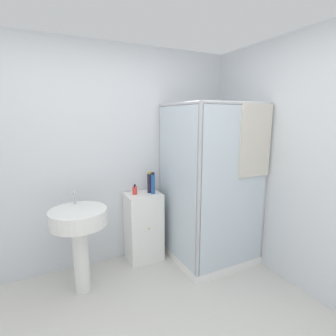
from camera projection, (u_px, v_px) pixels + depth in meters
wall_back at (96, 158)px, 2.94m from camera, size 6.40×0.06×2.50m
shower_enclosure at (210, 220)px, 3.10m from camera, size 0.91×0.94×1.86m
vanity_cabinet at (144, 227)px, 3.15m from camera, size 0.40×0.34×0.82m
sink at (79, 228)px, 2.49m from camera, size 0.53×0.53×0.98m
soap_dispenser at (135, 190)px, 3.03m from camera, size 0.05×0.05×0.12m
shampoo_bottle_tall_black at (149, 183)px, 3.09m from camera, size 0.05×0.05×0.25m
shampoo_bottle_blue at (153, 183)px, 3.05m from camera, size 0.05×0.05×0.25m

